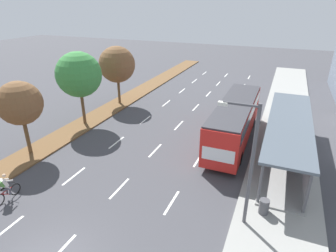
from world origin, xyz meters
name	(u,v)px	position (x,y,z in m)	size (l,w,h in m)	color
median_strip	(121,102)	(-8.30, 20.00, 0.06)	(2.60, 52.00, 0.12)	brown
sidewalk_right	(286,126)	(9.25, 20.00, 0.07)	(4.50, 52.00, 0.15)	gray
lane_divider_left	(145,120)	(-3.50, 16.60, 0.00)	(0.14, 44.20, 0.01)	white
lane_divider_center	(179,125)	(0.00, 16.60, 0.00)	(0.14, 44.20, 0.01)	white
lane_divider_right	(216,131)	(3.50, 16.60, 0.00)	(0.14, 44.20, 0.01)	white
bus_shelter	(292,136)	(9.53, 13.97, 1.87)	(2.90, 13.21, 2.86)	gray
bus	(235,118)	(5.25, 15.28, 2.07)	(2.54, 11.29, 3.37)	red
cyclist	(6,189)	(-5.41, 2.68, 0.79)	(0.46, 1.82, 1.71)	black
median_tree_second	(20,103)	(-8.51, 7.27, 4.05)	(3.14, 3.14, 5.52)	brown
median_tree_third	(79,75)	(-8.26, 13.47, 4.73)	(3.99, 3.99, 6.61)	brown
median_tree_fourth	(117,65)	(-8.27, 19.67, 4.42)	(3.86, 3.86, 6.25)	brown
streetlight	(249,159)	(7.42, 5.98, 3.89)	(1.91, 0.24, 6.50)	#4C4C51
trash_bin	(264,207)	(8.45, 7.05, 0.57)	(0.52, 0.52, 0.85)	#4C4C51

